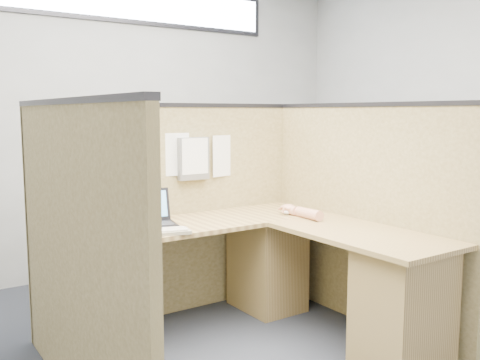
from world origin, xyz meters
TOP-DOWN VIEW (x-y plane):
  - wall_back at (0.00, 2.25)m, footprint 5.00×0.00m
  - cubicle_partitions at (0.00, 0.43)m, footprint 2.06×1.83m
  - l_desk at (0.18, 0.29)m, footprint 1.95×1.75m
  - laptop at (-0.33, 0.75)m, footprint 0.35×0.36m
  - keyboard at (-0.40, 0.48)m, footprint 0.44×0.25m
  - mouse at (0.67, 0.52)m, footprint 0.12×0.10m
  - hand_forearm at (0.68, 0.38)m, footprint 0.11×0.39m
  - blue_poster at (-0.59, 0.97)m, footprint 0.17×0.02m
  - american_flag at (-0.62, 0.96)m, footprint 0.20×0.01m
  - file_holder at (0.13, 0.94)m, footprint 0.24×0.05m
  - paper_left at (-0.02, 0.97)m, footprint 0.24×0.04m
  - paper_right at (0.42, 0.97)m, footprint 0.24×0.04m

SIDE VIEW (x-z plane):
  - l_desk at x=0.18m, z-range 0.03..0.76m
  - keyboard at x=-0.40m, z-range 0.73..0.76m
  - mouse at x=0.67m, z-range 0.73..0.78m
  - hand_forearm at x=0.68m, z-range 0.73..0.81m
  - cubicle_partitions at x=0.00m, z-range 0.00..1.53m
  - laptop at x=-0.33m, z-range 0.67..0.90m
  - file_holder at x=0.13m, z-range 0.98..1.29m
  - paper_right at x=0.42m, z-range 0.98..1.29m
  - paper_left at x=-0.02m, z-range 1.01..1.32m
  - american_flag at x=-0.62m, z-range 1.06..1.41m
  - blue_poster at x=-0.59m, z-range 1.17..1.40m
  - wall_back at x=0.00m, z-range -1.10..3.90m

